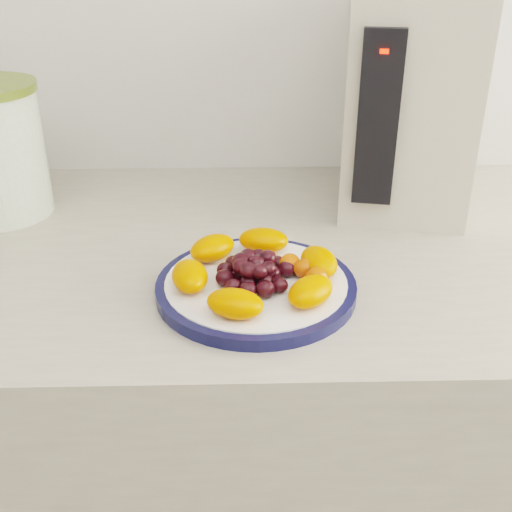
{
  "coord_description": "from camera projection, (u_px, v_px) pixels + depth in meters",
  "views": [
    {
      "loc": [
        0.05,
        0.41,
        1.3
      ],
      "look_at": [
        0.06,
        1.07,
        0.95
      ],
      "focal_mm": 45.0,
      "sensor_mm": 36.0,
      "label": 1
    }
  ],
  "objects": [
    {
      "name": "counter",
      "position": [
        216.0,
        479.0,
        1.09
      ],
      "size": [
        3.5,
        0.6,
        0.9
      ],
      "primitive_type": "cube",
      "color": "#AEA693",
      "rests_on": "floor"
    },
    {
      "name": "plate_rim",
      "position": [
        256.0,
        288.0,
        0.76
      ],
      "size": [
        0.24,
        0.24,
        0.01
      ],
      "primitive_type": "cylinder",
      "color": "#10143C",
      "rests_on": "counter"
    },
    {
      "name": "appliance_body",
      "position": [
        409.0,
        100.0,
        0.95
      ],
      "size": [
        0.22,
        0.28,
        0.31
      ],
      "primitive_type": "cube",
      "rotation": [
        0.0,
        0.0,
        -0.2
      ],
      "color": "beige",
      "rests_on": "counter"
    },
    {
      "name": "appliance_led",
      "position": [
        384.0,
        51.0,
        0.79
      ],
      "size": [
        0.01,
        0.01,
        0.01
      ],
      "primitive_type": "cube",
      "rotation": [
        0.0,
        0.0,
        -0.2
      ],
      "color": "#FF0C05",
      "rests_on": "appliance_panel"
    },
    {
      "name": "appliance_panel",
      "position": [
        378.0,
        120.0,
        0.84
      ],
      "size": [
        0.06,
        0.03,
        0.23
      ],
      "primitive_type": "cube",
      "rotation": [
        0.0,
        0.0,
        -0.2
      ],
      "color": "black",
      "rests_on": "appliance_body"
    },
    {
      "name": "plate_face",
      "position": [
        256.0,
        287.0,
        0.76
      ],
      "size": [
        0.22,
        0.22,
        0.02
      ],
      "primitive_type": "cylinder",
      "color": "white",
      "rests_on": "counter"
    },
    {
      "name": "fruit_plate",
      "position": [
        260.0,
        269.0,
        0.75
      ],
      "size": [
        0.2,
        0.2,
        0.03
      ],
      "color": "#F35F00",
      "rests_on": "plate_face"
    },
    {
      "name": "cabinet_face",
      "position": [
        217.0,
        492.0,
        1.1
      ],
      "size": [
        3.48,
        0.58,
        0.84
      ],
      "primitive_type": "cube",
      "color": "#8C6554",
      "rests_on": "floor"
    }
  ]
}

